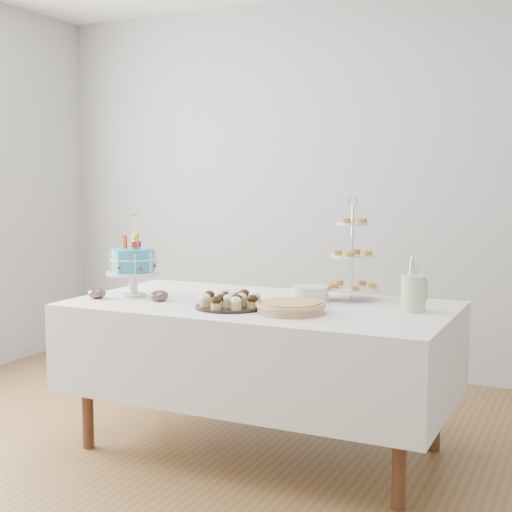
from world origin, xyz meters
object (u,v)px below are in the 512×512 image
at_px(plate_stack, 309,294).
at_px(jam_bowl_a, 97,293).
at_px(jam_bowl_b, 159,296).
at_px(table, 260,347).
at_px(utensil_pitcher, 414,292).
at_px(pastry_plate, 309,297).
at_px(tiered_stand, 352,257).
at_px(birthday_cake, 133,274).
at_px(pie, 291,306).
at_px(cupcake_tray, 231,300).

relative_size(plate_stack, jam_bowl_a, 2.05).
bearing_deg(jam_bowl_b, table, 19.10).
height_order(plate_stack, utensil_pitcher, utensil_pitcher).
distance_m(pastry_plate, jam_bowl_a, 1.12).
bearing_deg(jam_bowl_b, tiered_stand, 28.57).
height_order(birthday_cake, utensil_pitcher, birthday_cake).
relative_size(birthday_cake, utensil_pitcher, 1.67).
distance_m(tiered_stand, jam_bowl_b, 1.02).
bearing_deg(birthday_cake, pastry_plate, 23.95).
height_order(tiered_stand, utensil_pitcher, tiered_stand).
bearing_deg(plate_stack, pastry_plate, 110.76).
height_order(birthday_cake, pie, birthday_cake).
relative_size(cupcake_tray, utensil_pitcher, 1.32).
xyz_separation_m(jam_bowl_b, utensil_pitcher, (1.26, 0.27, 0.07)).
bearing_deg(tiered_stand, table, -141.29).
bearing_deg(tiered_stand, plate_stack, -140.33).
height_order(tiered_stand, pastry_plate, tiered_stand).
relative_size(cupcake_tray, plate_stack, 1.77).
relative_size(pastry_plate, jam_bowl_a, 2.29).
distance_m(table, jam_bowl_a, 0.91).
relative_size(table, plate_stack, 9.76).
height_order(jam_bowl_a, utensil_pitcher, utensil_pitcher).
bearing_deg(pie, birthday_cake, 175.20).
bearing_deg(tiered_stand, birthday_cake, -159.20).
distance_m(tiered_stand, utensil_pitcher, 0.45).
xyz_separation_m(pastry_plate, jam_bowl_a, (-1.03, -0.45, 0.01)).
distance_m(birthday_cake, utensil_pitcher, 1.48).
bearing_deg(tiered_stand, jam_bowl_a, -155.65).
relative_size(tiered_stand, pastry_plate, 2.46).
bearing_deg(jam_bowl_b, pie, -1.07).
relative_size(table, birthday_cake, 4.36).
bearing_deg(table, tiered_stand, 38.71).
bearing_deg(pie, jam_bowl_a, -176.83).
height_order(jam_bowl_a, jam_bowl_b, same).
bearing_deg(jam_bowl_a, jam_bowl_b, 12.18).
bearing_deg(pie, pastry_plate, 98.40).
relative_size(cupcake_tray, jam_bowl_b, 3.60).
height_order(table, tiered_stand, tiered_stand).
bearing_deg(jam_bowl_b, cupcake_tray, -2.46).
height_order(cupcake_tray, plate_stack, cupcake_tray).
bearing_deg(cupcake_tray, plate_stack, 51.60).
xyz_separation_m(table, cupcake_tray, (-0.07, -0.19, 0.27)).
bearing_deg(utensil_pitcher, table, 166.62).
bearing_deg(cupcake_tray, pie, 0.79).
bearing_deg(jam_bowl_b, pastry_plate, 29.03).
bearing_deg(jam_bowl_a, cupcake_tray, 4.15).
xyz_separation_m(pastry_plate, jam_bowl_b, (-0.68, -0.38, 0.01)).
bearing_deg(pie, table, 142.75).
xyz_separation_m(birthday_cake, cupcake_tray, (0.63, -0.08, -0.08)).
relative_size(table, cupcake_tray, 5.52).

